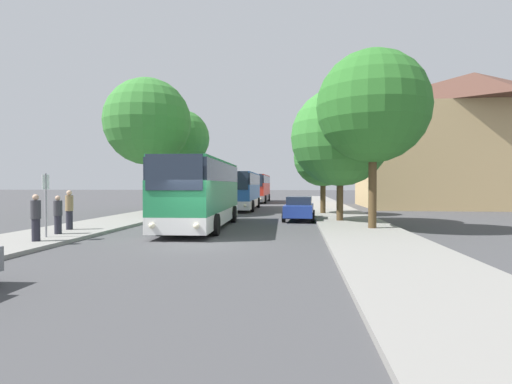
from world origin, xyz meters
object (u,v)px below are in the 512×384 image
bus_front (202,192)px  tree_right_mid (323,157)px  bus_middle (242,190)px  pedestrian_waiting_far (58,215)px  tree_left_far (181,138)px  pedestrian_waiting_near (69,210)px  parked_car_right_near (299,208)px  pedestrian_walking_back (36,217)px  tree_right_near (340,137)px  bus_stop_sign (46,198)px  bus_rear (258,188)px  tree_right_far (373,107)px  tree_left_near (148,122)px

bus_front → tree_right_mid: (7.00, 9.80, 2.49)m
bus_middle → pedestrian_waiting_far: bearing=-106.3°
bus_front → tree_left_far: bearing=108.5°
pedestrian_waiting_near → pedestrian_waiting_far: (0.47, -1.66, -0.12)m
pedestrian_waiting_near → tree_right_mid: tree_right_mid is taller
parked_car_right_near → bus_middle: bearing=-61.1°
pedestrian_waiting_near → tree_left_far: bearing=-144.5°
pedestrian_waiting_far → bus_middle: bearing=44.0°
pedestrian_walking_back → tree_right_near: size_ratio=0.22×
pedestrian_waiting_far → tree_right_mid: size_ratio=0.26×
tree_right_mid → tree_right_near: bearing=-84.3°
bus_stop_sign → tree_right_mid: (12.20, 15.22, 2.61)m
pedestrian_waiting_near → pedestrian_walking_back: 3.97m
bus_rear → bus_stop_sign: (-5.13, -36.37, -0.12)m
pedestrian_walking_back → bus_stop_sign: bearing=-140.3°
tree_left_far → bus_middle: bearing=10.3°
bus_rear → tree_left_far: bearing=-108.4°
bus_stop_sign → tree_left_far: size_ratio=0.29×
parked_car_right_near → pedestrian_waiting_near: bearing=37.5°
bus_front → parked_car_right_near: bus_front is taller
bus_stop_sign → tree_right_far: (13.98, 4.92, 4.39)m
tree_right_near → tree_left_far: bearing=140.0°
pedestrian_walking_back → tree_left_far: bearing=-156.0°
tree_left_far → tree_right_mid: tree_left_far is taller
bus_rear → pedestrian_waiting_far: size_ratio=7.11×
pedestrian_waiting_far → bus_stop_sign: bearing=-113.4°
pedestrian_walking_back → tree_right_mid: size_ratio=0.28×
tree_right_near → tree_right_mid: tree_right_near is taller
tree_left_far → tree_right_mid: bearing=-20.8°
tree_left_near → tree_right_far: 17.00m
bus_middle → bus_stop_sign: size_ratio=4.20×
pedestrian_waiting_far → tree_right_far: (14.12, 3.88, 5.17)m
parked_car_right_near → tree_right_mid: size_ratio=0.66×
bus_middle → tree_right_mid: 9.39m
bus_middle → tree_left_near: size_ratio=1.10×
pedestrian_waiting_far → tree_right_mid: (12.34, 14.18, 3.39)m
pedestrian_walking_back → tree_right_far: bearing=136.5°
parked_car_right_near → bus_front: bearing=46.0°
pedestrian_waiting_near → pedestrian_waiting_far: bearing=52.7°
bus_front → tree_right_mid: 12.29m
bus_front → bus_rear: size_ratio=0.91×
bus_stop_sign → tree_left_near: size_ratio=0.26×
pedestrian_waiting_far → pedestrian_walking_back: pedestrian_walking_back is taller
bus_front → bus_rear: bearing=88.2°
pedestrian_waiting_far → tree_left_near: (-0.66, 12.24, 5.96)m
parked_car_right_near → tree_left_far: bearing=-39.4°
bus_front → bus_stop_sign: bearing=-135.7°
pedestrian_waiting_far → tree_right_far: size_ratio=0.19×
tree_right_far → bus_front: bearing=176.7°
tree_left_far → pedestrian_waiting_far: bearing=-89.8°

